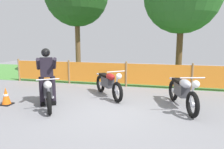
{
  "coord_description": "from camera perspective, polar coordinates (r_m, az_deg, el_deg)",
  "views": [
    {
      "loc": [
        1.48,
        -5.41,
        1.93
      ],
      "look_at": [
        -0.01,
        0.55,
        0.9
      ],
      "focal_mm": 33.29,
      "sensor_mm": 36.0,
      "label": 1
    }
  ],
  "objects": [
    {
      "name": "barrier_fence",
      "position": [
        8.6,
        3.92,
        0.21
      ],
      "size": [
        10.37,
        0.08,
        1.05
      ],
      "color": "olive",
      "rests_on": "ground"
    },
    {
      "name": "motorcycle_trailing",
      "position": [
        6.2,
        18.74,
        -4.42
      ],
      "size": [
        0.83,
        2.08,
        1.01
      ],
      "rotation": [
        0.0,
        0.0,
        -1.29
      ],
      "color": "black",
      "rests_on": "ground"
    },
    {
      "name": "motorcycle_third",
      "position": [
        7.04,
        -1.01,
        -2.43
      ],
      "size": [
        1.38,
        1.67,
        0.97
      ],
      "rotation": [
        0.0,
        0.0,
        -0.89
      ],
      "color": "black",
      "rests_on": "ground"
    },
    {
      "name": "grass_verge",
      "position": [
        11.38,
        6.33,
        -0.28
      ],
      "size": [
        24.0,
        5.51,
        0.01
      ],
      "primitive_type": "cube",
      "color": "#4C8C3D",
      "rests_on": "ground"
    },
    {
      "name": "traffic_cone",
      "position": [
        7.0,
        -27.1,
        -5.35
      ],
      "size": [
        0.32,
        0.32,
        0.53
      ],
      "color": "black",
      "rests_on": "ground"
    },
    {
      "name": "ground",
      "position": [
        5.94,
        -1.22,
        -9.56
      ],
      "size": [
        24.0,
        24.0,
        0.02
      ],
      "primitive_type": "cube",
      "color": "gray"
    },
    {
      "name": "motorcycle_lead",
      "position": [
        6.27,
        -17.18,
        -4.54
      ],
      "size": [
        1.17,
        1.71,
        0.94
      ],
      "rotation": [
        0.0,
        0.0,
        -0.99
      ],
      "color": "black",
      "rests_on": "ground"
    },
    {
      "name": "rider_lead",
      "position": [
        6.38,
        -17.49,
        0.26
      ],
      "size": [
        0.72,
        0.79,
        1.69
      ],
      "rotation": [
        0.0,
        0.0,
        -0.99
      ],
      "color": "black",
      "rests_on": "ground"
    }
  ]
}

